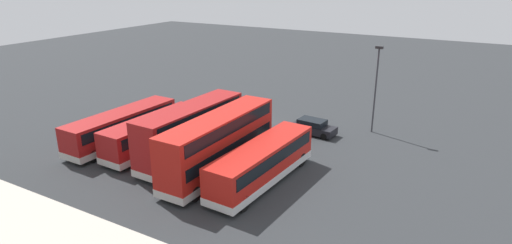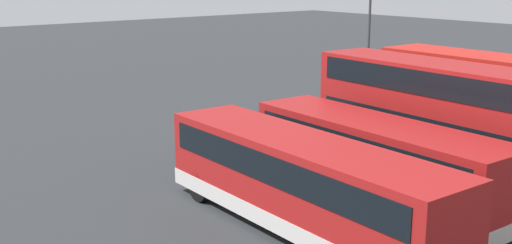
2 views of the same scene
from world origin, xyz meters
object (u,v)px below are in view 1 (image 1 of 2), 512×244
lamp_post_tall (376,83)px  bus_double_decker_third (191,131)px  car_hatchback_silver (313,127)px  bus_single_deck_fifth (122,126)px  bus_single_deck_fourth (154,133)px  bus_single_deck_near_end (262,162)px  bus_double_decker_second (219,143)px

lamp_post_tall → bus_double_decker_third: bearing=50.7°
lamp_post_tall → car_hatchback_silver: bearing=35.4°
bus_double_decker_third → bus_single_deck_fifth: 7.57m
bus_single_deck_fourth → lamp_post_tall: (-15.09, -13.80, 3.21)m
car_hatchback_silver → lamp_post_tall: (-4.70, -3.35, 4.13)m
bus_single_deck_near_end → bus_single_deck_fourth: bearing=-3.6°
bus_single_deck_fifth → lamp_post_tall: 23.54m
bus_single_deck_fifth → bus_double_decker_second: bearing=176.7°
car_hatchback_silver → bus_single_deck_fourth: bearing=45.2°
bus_single_deck_fifth → lamp_post_tall: lamp_post_tall is taller
lamp_post_tall → bus_single_deck_fourth: bearing=42.4°
bus_single_deck_fourth → lamp_post_tall: lamp_post_tall is taller
bus_single_deck_fourth → car_hatchback_silver: (-10.38, -10.45, -0.92)m
bus_double_decker_third → car_hatchback_silver: 12.25m
bus_double_decker_second → bus_double_decker_third: (3.41, -0.99, -0.00)m
bus_double_decker_third → lamp_post_tall: lamp_post_tall is taller
bus_double_decker_second → bus_single_deck_fifth: (10.93, -0.63, -0.83)m
bus_double_decker_second → bus_single_deck_fourth: (7.34, -0.80, -0.83)m
bus_single_deck_fourth → bus_single_deck_near_end: bearing=176.4°
bus_double_decker_third → bus_single_deck_fifth: size_ratio=0.98×
bus_double_decker_third → bus_single_deck_fourth: size_ratio=1.08×
bus_double_decker_third → bus_single_deck_fourth: 4.02m
bus_single_deck_near_end → bus_double_decker_third: bearing=-7.1°
bus_single_deck_fifth → lamp_post_tall: (-18.67, -13.97, 3.21)m
bus_single_deck_near_end → bus_double_decker_second: 3.75m
bus_single_deck_fifth → bus_single_deck_fourth: bearing=-177.3°
bus_single_deck_near_end → bus_single_deck_fifth: size_ratio=0.98×
bus_double_decker_third → car_hatchback_silver: size_ratio=2.58×
bus_single_deck_fourth → lamp_post_tall: 20.69m
bus_single_deck_fourth → bus_single_deck_fifth: bearing=2.7°
bus_single_deck_fourth → lamp_post_tall: bearing=-137.6°
bus_single_deck_fourth → bus_single_deck_fifth: (3.59, 0.17, 0.00)m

